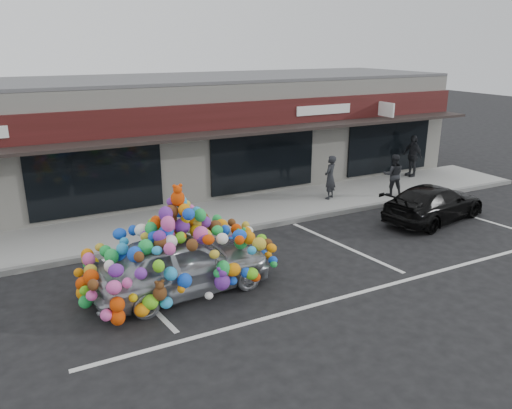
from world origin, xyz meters
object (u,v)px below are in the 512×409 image
pedestrian_b (393,175)px  black_sedan (434,203)px  pedestrian_a (330,177)px  toy_car (181,257)px  pedestrian_c (412,156)px

pedestrian_b → black_sedan: bearing=111.1°
pedestrian_a → pedestrian_b: bearing=132.0°
toy_car → pedestrian_a: size_ratio=2.87×
pedestrian_b → toy_car: bearing=51.3°
toy_car → pedestrian_c: toy_car is taller
pedestrian_b → pedestrian_c: pedestrian_c is taller
toy_car → pedestrian_b: 9.99m
toy_car → black_sedan: toy_car is taller
black_sedan → pedestrian_a: pedestrian_a is taller
black_sedan → pedestrian_a: size_ratio=2.55×
black_sedan → toy_car: bearing=84.9°
pedestrian_a → toy_car: bearing=-1.5°
pedestrian_a → pedestrian_c: bearing=160.6°
toy_car → pedestrian_b: toy_car is taller
black_sedan → pedestrian_a: bearing=20.0°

